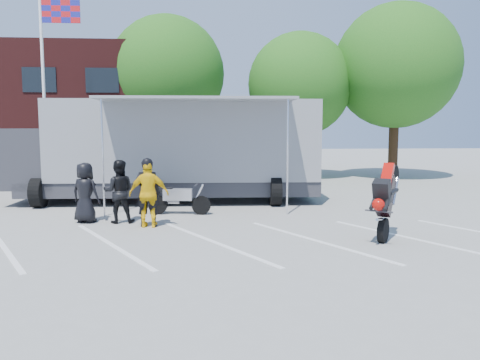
{
  "coord_description": "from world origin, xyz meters",
  "views": [
    {
      "loc": [
        -0.02,
        -9.74,
        2.67
      ],
      "look_at": [
        0.91,
        2.54,
        1.3
      ],
      "focal_mm": 35.0,
      "sensor_mm": 36.0,
      "label": 1
    }
  ],
  "objects": [
    {
      "name": "stunt_bike_rider",
      "position": [
        4.5,
        1.25,
        0.0
      ],
      "size": [
        1.63,
        1.85,
        2.0
      ],
      "primitive_type": null,
      "rotation": [
        0.0,
        0.0,
        -0.61
      ],
      "color": "black",
      "rests_on": "ground"
    },
    {
      "name": "ground",
      "position": [
        0.0,
        0.0,
        0.0
      ],
      "size": [
        100.0,
        100.0,
        0.0
      ],
      "primitive_type": "plane",
      "color": "gray",
      "rests_on": "ground"
    },
    {
      "name": "tree_mid",
      "position": [
        5.0,
        15.0,
        4.94
      ],
      "size": [
        5.44,
        5.44,
        7.68
      ],
      "color": "#382314",
      "rests_on": "ground"
    },
    {
      "name": "tree_right",
      "position": [
        10.0,
        14.5,
        5.88
      ],
      "size": [
        6.46,
        6.46,
        9.12
      ],
      "color": "#382314",
      "rests_on": "ground"
    },
    {
      "name": "spectator_leather_c",
      "position": [
        -2.45,
        3.52,
        0.89
      ],
      "size": [
        0.91,
        0.73,
        1.79
      ],
      "primitive_type": "imported",
      "rotation": [
        0.0,
        0.0,
        3.21
      ],
      "color": "black",
      "rests_on": "ground"
    },
    {
      "name": "spectator_hivis",
      "position": [
        -1.53,
        2.86,
        0.91
      ],
      "size": [
        1.1,
        0.54,
        1.82
      ],
      "primitive_type": "imported",
      "rotation": [
        0.0,
        0.0,
        3.05
      ],
      "color": "yellow",
      "rests_on": "ground"
    },
    {
      "name": "office_building",
      "position": [
        -10.0,
        18.0,
        3.5
      ],
      "size": [
        18.0,
        8.0,
        7.0
      ],
      "primitive_type": "cube",
      "color": "#3F1414",
      "rests_on": "ground"
    },
    {
      "name": "parked_motorcycle",
      "position": [
        -0.82,
        4.69,
        0.0
      ],
      "size": [
        2.05,
        0.89,
        1.04
      ],
      "primitive_type": null,
      "rotation": [
        0.0,
        0.0,
        1.45
      ],
      "color": "#B2B2B7",
      "rests_on": "ground"
    },
    {
      "name": "flagpole",
      "position": [
        -6.24,
        10.0,
        5.05
      ],
      "size": [
        1.61,
        0.12,
        8.0
      ],
      "color": "white",
      "rests_on": "ground"
    },
    {
      "name": "spectator_leather_a",
      "position": [
        -3.4,
        3.64,
        0.85
      ],
      "size": [
        0.98,
        0.82,
        1.71
      ],
      "primitive_type": "imported",
      "rotation": [
        0.0,
        0.0,
        2.76
      ],
      "color": "black",
      "rests_on": "ground"
    },
    {
      "name": "parking_bay_lines",
      "position": [
        0.0,
        1.0,
        0.01
      ],
      "size": [
        18.09,
        13.33,
        0.01
      ],
      "primitive_type": "cube",
      "rotation": [
        0.0,
        0.0,
        0.52
      ],
      "color": "white",
      "rests_on": "ground"
    },
    {
      "name": "spectator_leather_b",
      "position": [
        -1.57,
        2.94,
        0.94
      ],
      "size": [
        0.74,
        0.53,
        1.88
      ],
      "primitive_type": "imported",
      "rotation": [
        0.0,
        0.0,
        3.02
      ],
      "color": "black",
      "rests_on": "ground"
    },
    {
      "name": "transporter_truck",
      "position": [
        -1.21,
        7.29,
        0.0
      ],
      "size": [
        11.6,
        5.84,
        3.64
      ],
      "primitive_type": null,
      "rotation": [
        0.0,
        0.0,
        -0.03
      ],
      "color": "gray",
      "rests_on": "ground"
    },
    {
      "name": "tree_left",
      "position": [
        -2.0,
        16.0,
        5.57
      ],
      "size": [
        6.12,
        6.12,
        8.64
      ],
      "color": "#382314",
      "rests_on": "ground"
    }
  ]
}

